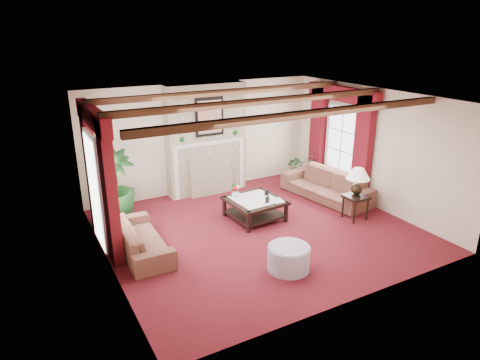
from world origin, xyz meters
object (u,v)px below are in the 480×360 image
potted_palm (115,201)px  coffee_table (255,209)px  sofa_right (326,181)px  ottoman (289,258)px  sofa_left (141,233)px  side_table (355,207)px

potted_palm → coffee_table: potted_palm is taller
sofa_right → ottoman: size_ratio=3.24×
sofa_left → ottoman: sofa_left is taller
coffee_table → potted_palm: bearing=149.3°
sofa_left → coffee_table: size_ratio=1.74×
potted_palm → sofa_right: bearing=-13.8°
potted_palm → ottoman: (2.11, -3.42, -0.23)m
sofa_right → ottoman: sofa_right is taller
sofa_left → side_table: (4.48, -0.78, -0.10)m
potted_palm → ottoman: size_ratio=2.45×
potted_palm → side_table: potted_palm is taller
ottoman → sofa_left: bearing=138.5°
sofa_right → side_table: 1.25m
potted_palm → ottoman: bearing=-58.3°
side_table → ottoman: size_ratio=0.74×
potted_palm → side_table: bearing=-27.7°
side_table → ottoman: side_table is taller
side_table → ottoman: bearing=-157.3°
sofa_right → ottoman: (-2.65, -2.25, -0.23)m
sofa_left → side_table: sofa_left is taller
side_table → ottoman: 2.65m
potted_palm → side_table: 5.15m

